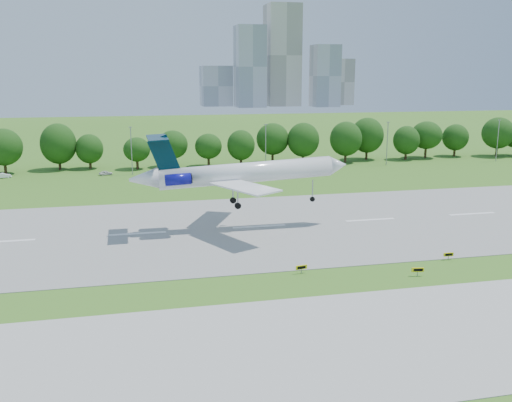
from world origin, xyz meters
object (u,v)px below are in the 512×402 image
at_px(taxi_sign_left, 301,267).
at_px(service_vehicle_a, 3,176).
at_px(airliner, 236,173).
at_px(service_vehicle_b, 106,173).

bearing_deg(taxi_sign_left, service_vehicle_a, 112.65).
bearing_deg(airliner, service_vehicle_a, 128.57).
bearing_deg(service_vehicle_a, service_vehicle_b, -110.69).
distance_m(airliner, taxi_sign_left, 25.35).
bearing_deg(airliner, service_vehicle_b, 111.33).
relative_size(taxi_sign_left, service_vehicle_a, 0.42).
distance_m(airliner, service_vehicle_b, 62.67).
height_order(airliner, service_vehicle_a, airliner).
bearing_deg(airliner, taxi_sign_left, -80.39).
distance_m(airliner, service_vehicle_a, 76.07).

